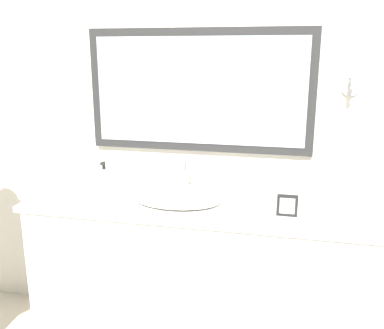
{
  "coord_description": "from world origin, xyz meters",
  "views": [
    {
      "loc": [
        0.44,
        -1.79,
        1.66
      ],
      "look_at": [
        -0.03,
        0.3,
        1.1
      ],
      "focal_mm": 40.0,
      "sensor_mm": 36.0,
      "label": 1
    }
  ],
  "objects": [
    {
      "name": "metal_tray",
      "position": [
        0.69,
        0.15,
        0.91
      ],
      "size": [
        0.15,
        0.1,
        0.01
      ],
      "color": "silver",
      "rests_on": "vanity_counter"
    },
    {
      "name": "appliance_box",
      "position": [
        0.7,
        0.38,
        0.96
      ],
      "size": [
        0.25,
        0.12,
        0.11
      ],
      "color": "#BCBCC1",
      "rests_on": "vanity_counter"
    },
    {
      "name": "hand_towel_near_sink",
      "position": [
        -0.65,
        0.36,
        0.93
      ],
      "size": [
        0.15,
        0.1,
        0.05
      ],
      "color": "silver",
      "rests_on": "vanity_counter"
    },
    {
      "name": "soap_bottle",
      "position": [
        -0.51,
        0.27,
        0.98
      ],
      "size": [
        0.07,
        0.07,
        0.2
      ],
      "color": "beige",
      "rests_on": "vanity_counter"
    },
    {
      "name": "sink_basin",
      "position": [
        -0.1,
        0.28,
        0.92
      ],
      "size": [
        0.46,
        0.37,
        0.19
      ],
      "color": "white",
      "rests_on": "vanity_counter"
    },
    {
      "name": "wall_back",
      "position": [
        -0.0,
        0.61,
        1.28
      ],
      "size": [
        8.0,
        0.18,
        2.55
      ],
      "color": "silver",
      "rests_on": "ground_plane"
    },
    {
      "name": "picture_frame",
      "position": [
        0.46,
        0.19,
        0.96
      ],
      "size": [
        0.1,
        0.01,
        0.11
      ],
      "color": "black",
      "rests_on": "vanity_counter"
    },
    {
      "name": "vanity_counter",
      "position": [
        0.0,
        0.3,
        0.45
      ],
      "size": [
        1.8,
        0.58,
        0.9
      ],
      "color": "white",
      "rests_on": "ground_plane"
    }
  ]
}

